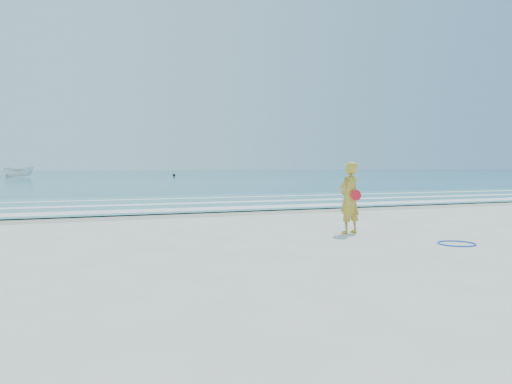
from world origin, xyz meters
name	(u,v)px	position (x,y,z in m)	size (l,w,h in m)	color
ground	(340,257)	(0.00, 0.00, 0.00)	(400.00, 400.00, 0.00)	silver
wet_sand	(206,213)	(0.00, 9.00, 0.00)	(400.00, 2.40, 0.00)	#B2A893
ocean	(85,174)	(0.00, 105.00, 0.02)	(400.00, 190.00, 0.04)	#19727F
shallow	(176,202)	(0.00, 14.00, 0.04)	(400.00, 10.00, 0.01)	#59B7AD
foam_near	(197,209)	(0.00, 10.30, 0.05)	(400.00, 1.40, 0.01)	white
foam_mid	(180,204)	(0.00, 13.20, 0.05)	(400.00, 0.90, 0.01)	white
foam_far	(165,199)	(0.00, 16.50, 0.05)	(400.00, 0.60, 0.01)	white
hoop	(457,244)	(3.11, 0.42, 0.01)	(0.79, 0.79, 0.03)	blue
boat	(19,172)	(-10.44, 71.62, 0.80)	(1.48, 3.95, 1.52)	white
buoy	(174,175)	(11.36, 67.77, 0.26)	(0.44, 0.44, 0.44)	black
woman	(349,198)	(1.89, 2.73, 0.88)	(0.74, 0.60, 1.76)	gold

